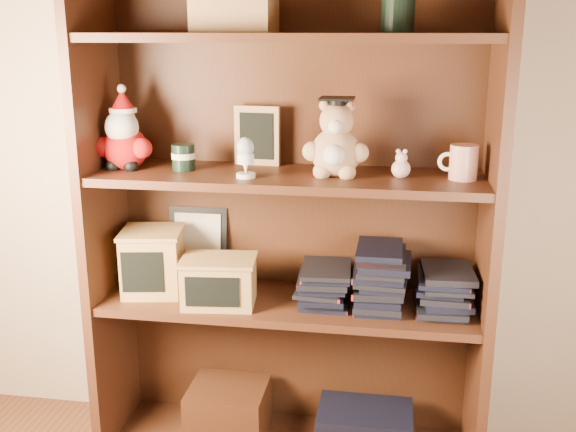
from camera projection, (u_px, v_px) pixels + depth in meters
name	position (u px, v px, depth m)	size (l,w,h in m)	color
bookcase	(290.00, 224.00, 2.07)	(1.20, 0.35, 1.60)	#462414
shelf_lower	(288.00, 304.00, 2.09)	(1.14, 0.33, 0.02)	#462414
shelf_upper	(288.00, 178.00, 1.98)	(1.14, 0.33, 0.02)	#462414
santa_plush	(124.00, 138.00, 2.02)	(0.18, 0.13, 0.26)	#A50F0F
teachers_tin	(183.00, 157.00, 2.02)	(0.07, 0.07, 0.08)	black
chalkboard_plaque	(257.00, 137.00, 2.08)	(0.14, 0.08, 0.18)	#9E7547
egg_cup	(245.00, 156.00, 1.91)	(0.06, 0.06, 0.12)	white
grad_teddy_bear	(336.00, 146.00, 1.93)	(0.19, 0.16, 0.23)	tan
pink_figurine	(401.00, 166.00, 1.92)	(0.05, 0.05, 0.09)	beige
teacher_mug	(463.00, 162.00, 1.89)	(0.11, 0.08, 0.10)	silver
certificate_frame	(198.00, 243.00, 2.24)	(0.20, 0.05, 0.24)	black
treats_box	(153.00, 261.00, 2.12)	(0.22, 0.22, 0.20)	#AF8648
pencils_box	(219.00, 281.00, 2.03)	(0.24, 0.18, 0.15)	#AF8648
book_stack_left	(325.00, 283.00, 2.05)	(0.14, 0.20, 0.13)	black
book_stack_mid	(381.00, 278.00, 2.02)	(0.14, 0.20, 0.18)	black
book_stack_right	(444.00, 290.00, 2.00)	(0.14, 0.20, 0.13)	black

